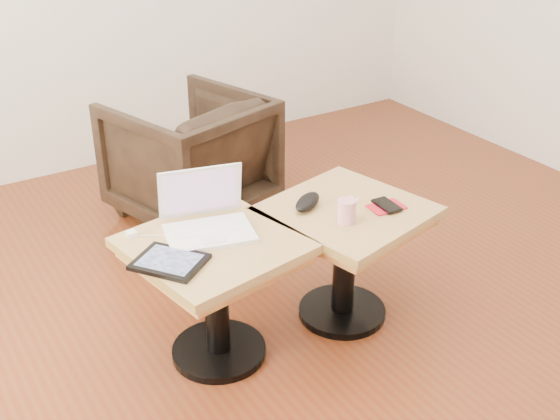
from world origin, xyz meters
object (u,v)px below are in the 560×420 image
side_table_left (215,271)px  striped_cup (346,211)px  side_table_right (346,236)px  armchair (190,157)px  laptop (206,219)px

side_table_left → striped_cup: (0.51, -0.14, 0.18)m
side_table_right → striped_cup: 0.22m
striped_cup → armchair: bearing=92.6°
side_table_left → armchair: bearing=59.4°
side_table_right → laptop: 0.61m
striped_cup → laptop: bearing=154.9°
side_table_right → laptop: bearing=152.9°
armchair → side_table_left: bearing=52.8°
side_table_right → armchair: size_ratio=0.95×
laptop → striped_cup: (0.49, -0.23, 0.00)m
laptop → striped_cup: bearing=-11.3°
side_table_right → laptop: (-0.57, 0.14, 0.18)m
side_table_left → striped_cup: size_ratio=7.09×
side_table_left → side_table_right: bearing=-14.3°
side_table_left → armchair: armchair is taller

